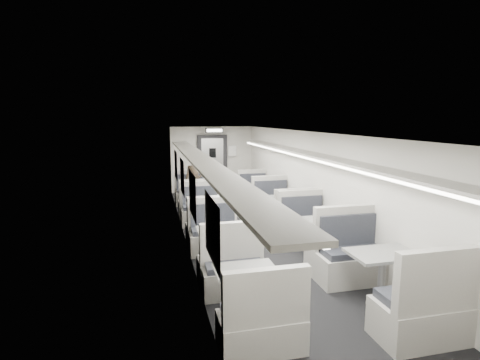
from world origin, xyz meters
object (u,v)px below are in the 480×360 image
booth_right_b (281,211)px  booth_left_b (205,218)px  booth_right_c (319,237)px  vestibule_door (212,164)px  booth_right_a (260,196)px  exit_sign (214,130)px  booth_left_a (194,198)px  booth_left_c (221,247)px  booth_left_d (245,292)px  passenger (195,182)px  booth_right_d (381,279)px

booth_right_b → booth_left_b: bearing=-173.7°
booth_right_c → booth_left_b: bearing=135.2°
vestibule_door → booth_right_a: bearing=-70.4°
booth_left_b → booth_right_b: bearing=6.3°
booth_right_b → exit_sign: 4.77m
booth_left_a → vestibule_door: 2.90m
vestibule_door → exit_sign: bearing=-90.0°
booth_right_c → exit_sign: 6.82m
booth_left_c → booth_left_d: booth_left_c is taller
booth_left_a → booth_left_b: booth_left_b is taller
booth_left_c → passenger: size_ratio=1.26×
booth_right_d → booth_left_a: bearing=107.4°
booth_left_a → passenger: 0.48m
booth_left_b → booth_right_c: booth_right_c is taller
booth_left_a → booth_right_c: 4.76m
booth_left_b → passenger: bearing=89.0°
booth_right_c → exit_sign: bearing=98.8°
booth_right_d → exit_sign: (-1.00, 8.55, 1.86)m
booth_left_d → exit_sign: exit_sign is taller
booth_left_a → exit_sign: exit_sign is taller
booth_left_a → booth_left_d: booth_left_d is taller
passenger → exit_sign: (0.96, 2.07, 1.45)m
booth_left_c → exit_sign: exit_sign is taller
booth_left_a → booth_right_a: bearing=-4.7°
exit_sign → vestibule_door: bearing=90.0°
passenger → exit_sign: size_ratio=2.67×
booth_left_b → booth_right_d: bearing=-63.8°
booth_left_c → booth_right_a: bearing=64.7°
booth_left_b → exit_sign: bearing=77.4°
booth_right_c → booth_right_d: 2.08m
booth_right_a → booth_right_b: bearing=-90.0°
booth_left_a → booth_right_b: (2.00, -2.11, 0.02)m
booth_left_d → exit_sign: size_ratio=3.29×
vestibule_door → exit_sign: (0.00, -0.49, 1.24)m
booth_left_d → passenger: (0.04, 6.32, 0.46)m
booth_right_b → exit_sign: (-1.00, 4.26, 1.90)m
booth_left_b → vestibule_door: bearing=78.6°
booth_left_b → booth_right_b: booth_right_b is taller
booth_left_a → passenger: passenger is taller
booth_right_b → passenger: 2.97m
passenger → vestibule_door: vestibule_door is taller
passenger → vestibule_door: 2.74m
booth_left_b → booth_right_c: bearing=-44.8°
booth_right_a → booth_right_d: size_ratio=0.84×
booth_right_a → vestibule_door: 3.06m
booth_right_b → booth_right_a: bearing=90.0°
booth_left_d → booth_left_a: bearing=90.0°
booth_left_b → booth_right_a: 2.95m
booth_left_c → passenger: bearing=89.5°
booth_left_c → booth_right_d: (2.00, -1.99, 0.05)m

